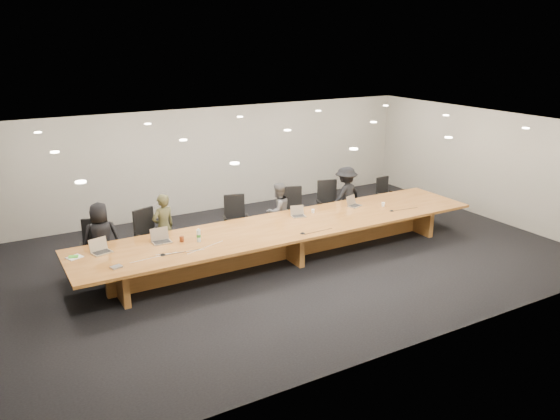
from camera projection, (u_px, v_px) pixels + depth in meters
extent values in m
plane|color=black|center=(287.00, 258.00, 11.80)|extent=(12.00, 12.00, 0.00)
cube|color=silver|center=(212.00, 160.00, 14.69)|extent=(12.00, 0.02, 2.80)
cube|color=brown|center=(287.00, 226.00, 11.58)|extent=(9.00, 1.80, 0.06)
cube|color=brown|center=(287.00, 243.00, 11.70)|extent=(7.65, 0.15, 0.69)
cube|color=brown|center=(118.00, 278.00, 10.00)|extent=(0.12, 1.26, 0.69)
cube|color=brown|center=(287.00, 243.00, 11.70)|extent=(0.12, 1.26, 0.69)
cube|color=brown|center=(413.00, 217.00, 13.39)|extent=(0.12, 1.26, 0.69)
imported|color=black|center=(101.00, 239.00, 10.82)|extent=(0.77, 0.54, 1.48)
imported|color=#3B3A20|center=(164.00, 227.00, 11.50)|extent=(0.60, 0.48, 1.45)
imported|color=#545557|center=(278.00, 211.00, 12.75)|extent=(0.75, 0.64, 1.35)
imported|color=black|center=(346.00, 196.00, 13.68)|extent=(1.07, 0.76, 1.50)
cylinder|color=silver|center=(199.00, 236.00, 10.59)|extent=(0.09, 0.09, 0.25)
cylinder|color=maroon|center=(182.00, 239.00, 10.62)|extent=(0.10, 0.10, 0.11)
cone|color=white|center=(313.00, 211.00, 12.35)|extent=(0.09, 0.09, 0.09)
cone|color=white|center=(383.00, 204.00, 12.82)|extent=(0.08, 0.08, 0.10)
cube|color=white|center=(74.00, 257.00, 9.86)|extent=(0.32, 0.29, 0.02)
cube|color=#51C634|center=(73.00, 257.00, 9.84)|extent=(0.18, 0.14, 0.03)
cube|color=#A0A0A4|center=(116.00, 267.00, 9.43)|extent=(0.22, 0.19, 0.03)
cone|color=black|center=(163.00, 254.00, 9.97)|extent=(0.15, 0.15, 0.03)
cone|color=black|center=(303.00, 233.00, 11.06)|extent=(0.13, 0.13, 0.03)
cone|color=black|center=(392.00, 211.00, 12.49)|extent=(0.13, 0.13, 0.03)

